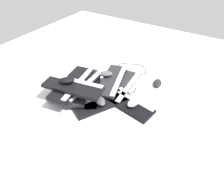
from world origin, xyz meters
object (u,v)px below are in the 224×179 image
at_px(mouse_4, 133,102).
at_px(mouse_6, 54,99).
at_px(keyboard_7, 73,87).
at_px(keyboard_2, 89,91).
at_px(keyboard_3, 103,102).
at_px(keyboard_4, 80,87).
at_px(keyboard_5, 80,84).
at_px(keyboard_8, 112,80).
at_px(mouse_3, 67,80).
at_px(mouse_0, 106,74).
at_px(keyboard_6, 72,83).
at_px(mouse_1, 157,83).
at_px(keyboard_0, 126,102).
at_px(mouse_2, 122,74).
at_px(keyboard_1, 122,86).
at_px(mouse_5, 100,101).

distance_m(mouse_4, mouse_6, 0.59).
bearing_deg(keyboard_7, keyboard_2, 77.86).
xyz_separation_m(keyboard_3, keyboard_4, (-0.23, 0.02, 0.03)).
height_order(keyboard_5, keyboard_8, keyboard_5).
bearing_deg(mouse_3, mouse_4, 164.23).
xyz_separation_m(mouse_0, mouse_3, (-0.12, -0.33, 0.09)).
height_order(keyboard_6, mouse_1, keyboard_6).
distance_m(keyboard_0, keyboard_4, 0.38).
bearing_deg(keyboard_2, mouse_6, -125.81).
height_order(keyboard_8, mouse_3, mouse_3).
height_order(keyboard_4, mouse_2, keyboard_4).
xyz_separation_m(mouse_1, mouse_6, (-0.58, -0.59, 0.00)).
height_order(keyboard_4, mouse_4, mouse_4).
distance_m(keyboard_6, mouse_2, 0.47).
height_order(keyboard_3, mouse_6, mouse_6).
xyz_separation_m(keyboard_4, mouse_4, (0.44, 0.06, 0.01)).
bearing_deg(keyboard_0, keyboard_1, 127.02).
height_order(keyboard_2, keyboard_3, same).
relative_size(keyboard_2, mouse_3, 4.13).
height_order(keyboard_0, keyboard_1, same).
xyz_separation_m(keyboard_2, mouse_0, (0.04, 0.19, 0.07)).
height_order(mouse_3, mouse_4, mouse_3).
relative_size(keyboard_3, mouse_5, 4.16).
xyz_separation_m(keyboard_3, keyboard_6, (-0.26, -0.03, 0.09)).
xyz_separation_m(keyboard_1, keyboard_5, (-0.25, -0.22, 0.06)).
xyz_separation_m(keyboard_2, mouse_3, (-0.08, -0.14, 0.16)).
distance_m(mouse_2, mouse_6, 0.62).
relative_size(keyboard_8, mouse_1, 4.22).
distance_m(keyboard_4, keyboard_6, 0.08).
distance_m(mouse_1, mouse_2, 0.32).
bearing_deg(keyboard_4, keyboard_8, 51.51).
bearing_deg(mouse_1, mouse_5, 136.04).
distance_m(keyboard_4, keyboard_5, 0.03).
bearing_deg(mouse_0, mouse_3, -143.36).
height_order(mouse_0, mouse_2, mouse_0).
bearing_deg(keyboard_0, keyboard_3, -149.13).
bearing_deg(keyboard_7, mouse_3, -179.08).
distance_m(mouse_2, mouse_4, 0.42).
relative_size(keyboard_3, keyboard_7, 0.99).
relative_size(keyboard_4, mouse_0, 4.19).
xyz_separation_m(keyboard_0, mouse_2, (-0.21, 0.31, 0.01)).
height_order(keyboard_6, mouse_6, keyboard_6).
relative_size(keyboard_0, keyboard_8, 0.99).
relative_size(keyboard_8, mouse_6, 4.22).
relative_size(keyboard_2, mouse_1, 4.13).
bearing_deg(mouse_6, keyboard_5, -2.09).
bearing_deg(keyboard_8, mouse_2, 90.64).
height_order(keyboard_2, keyboard_6, keyboard_6).
bearing_deg(keyboard_2, mouse_4, 4.19).
relative_size(keyboard_0, mouse_3, 4.18).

